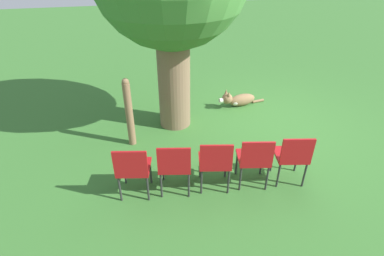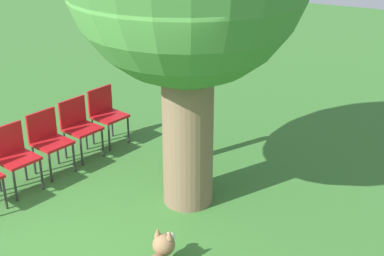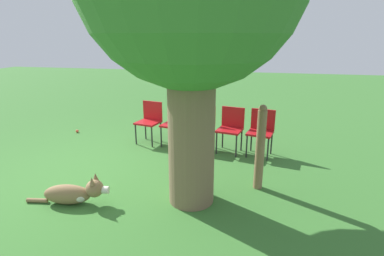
# 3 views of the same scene
# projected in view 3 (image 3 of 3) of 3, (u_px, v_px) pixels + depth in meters

# --- Properties ---
(ground_plane) EXTENTS (30.00, 30.00, 0.00)m
(ground_plane) POSITION_uv_depth(u_px,v_px,m) (105.00, 176.00, 4.73)
(ground_plane) COLOR #38702D
(dog) EXTENTS (0.35, 1.12, 0.42)m
(dog) POSITION_uv_depth(u_px,v_px,m) (75.00, 193.00, 3.92)
(dog) COLOR olive
(dog) RESTS_ON ground_plane
(fence_post) EXTENTS (0.13, 0.13, 1.24)m
(fence_post) POSITION_uv_depth(u_px,v_px,m) (260.00, 147.00, 4.20)
(fence_post) COLOR #846647
(fence_post) RESTS_ON ground_plane
(red_chair_0) EXTENTS (0.50, 0.52, 0.84)m
(red_chair_0) POSITION_uv_depth(u_px,v_px,m) (150.00, 119.00, 6.14)
(red_chair_0) COLOR #B21419
(red_chair_0) RESTS_ON ground_plane
(red_chair_1) EXTENTS (0.50, 0.52, 0.84)m
(red_chair_1) POSITION_uv_depth(u_px,v_px,m) (175.00, 121.00, 5.98)
(red_chair_1) COLOR #B21419
(red_chair_1) RESTS_ON ground_plane
(red_chair_2) EXTENTS (0.50, 0.52, 0.84)m
(red_chair_2) POSITION_uv_depth(u_px,v_px,m) (202.00, 124.00, 5.81)
(red_chair_2) COLOR #B21419
(red_chair_2) RESTS_ON ground_plane
(red_chair_3) EXTENTS (0.50, 0.52, 0.84)m
(red_chair_3) POSITION_uv_depth(u_px,v_px,m) (231.00, 126.00, 5.65)
(red_chair_3) COLOR #B21419
(red_chair_3) RESTS_ON ground_plane
(red_chair_4) EXTENTS (0.50, 0.52, 0.84)m
(red_chair_4) POSITION_uv_depth(u_px,v_px,m) (261.00, 129.00, 5.48)
(red_chair_4) COLOR #B21419
(red_chair_4) RESTS_ON ground_plane
(tennis_ball) EXTENTS (0.07, 0.07, 0.07)m
(tennis_ball) POSITION_uv_depth(u_px,v_px,m) (77.00, 131.00, 6.87)
(tennis_ball) COLOR #E54C33
(tennis_ball) RESTS_ON ground_plane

